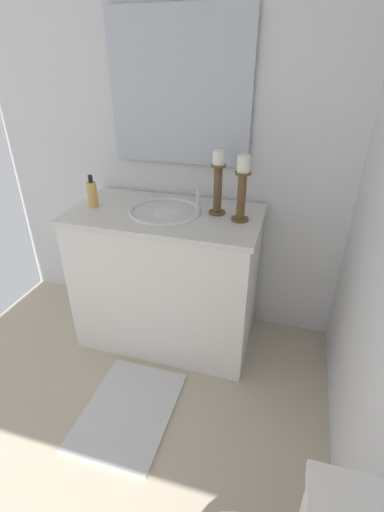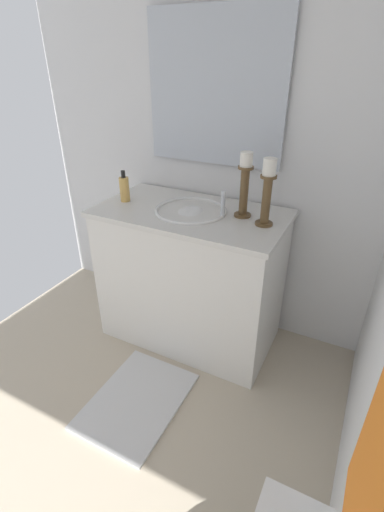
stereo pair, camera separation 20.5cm
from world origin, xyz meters
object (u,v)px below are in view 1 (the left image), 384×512
(vanity_cabinet, at_px, (167,278))
(soap_bottle, at_px, (92,194))
(sink_basin, at_px, (165,218))
(mirror, at_px, (179,90))
(candle_holder_tall, at_px, (242,187))
(bath_mat, at_px, (129,410))
(candle_holder_short, at_px, (218,181))

(vanity_cabinet, height_order, soap_bottle, soap_bottle)
(sink_basin, height_order, mirror, mirror)
(vanity_cabinet, xyz_separation_m, candle_holder_tall, (-0.01, 0.41, 0.61))
(vanity_cabinet, distance_m, bath_mat, 0.76)
(candle_holder_tall, xyz_separation_m, candle_holder_short, (-0.06, -0.14, 0.00))
(mirror, height_order, bath_mat, mirror)
(mirror, relative_size, candle_holder_short, 2.35)
(candle_holder_short, distance_m, bath_mat, 1.27)
(candle_holder_tall, relative_size, bath_mat, 0.56)
(candle_holder_tall, xyz_separation_m, bath_mat, (0.63, -0.41, -1.03))
(mirror, bearing_deg, bath_mat, -0.00)
(soap_bottle, distance_m, bath_mat, 1.18)
(vanity_cabinet, relative_size, mirror, 1.34)
(mirror, xyz_separation_m, candle_holder_short, (0.22, 0.28, -0.41))
(vanity_cabinet, bearing_deg, candle_holder_short, 102.51)
(candle_holder_short, relative_size, bath_mat, 0.56)
(sink_basin, xyz_separation_m, candle_holder_short, (-0.06, 0.28, 0.22))
(vanity_cabinet, xyz_separation_m, bath_mat, (0.62, 0.00, -0.42))
(vanity_cabinet, height_order, sink_basin, sink_basin)
(mirror, distance_m, bath_mat, 1.70)
(candle_holder_tall, height_order, soap_bottle, candle_holder_tall)
(mirror, xyz_separation_m, candle_holder_tall, (0.27, 0.41, -0.41))
(candle_holder_tall, xyz_separation_m, soap_bottle, (0.04, -0.83, -0.10))
(mirror, distance_m, candle_holder_tall, 0.64)
(mirror, relative_size, candle_holder_tall, 2.37)
(vanity_cabinet, distance_m, sink_basin, 0.39)
(candle_holder_tall, bearing_deg, vanity_cabinet, -89.27)
(soap_bottle, bearing_deg, candle_holder_tall, 92.66)
(sink_basin, relative_size, mirror, 0.51)
(soap_bottle, bearing_deg, sink_basin, 94.56)
(sink_basin, relative_size, candle_holder_tall, 1.20)
(sink_basin, distance_m, candle_holder_tall, 0.47)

